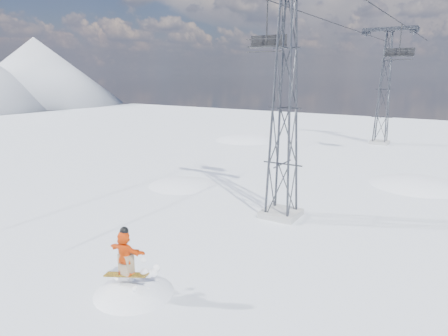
{
  "coord_description": "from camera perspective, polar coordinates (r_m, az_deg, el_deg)",
  "views": [
    {
      "loc": [
        8.41,
        -9.89,
        7.14
      ],
      "look_at": [
        -0.11,
        3.94,
        3.25
      ],
      "focal_mm": 32.0,
      "sensor_mm": 36.0,
      "label": 1
    }
  ],
  "objects": [
    {
      "name": "lift_chair_mid",
      "position": [
        35.84,
        23.75,
        14.8
      ],
      "size": [
        2.21,
        0.64,
        2.74
      ],
      "color": "black",
      "rests_on": "ground"
    },
    {
      "name": "ground",
      "position": [
        14.81,
        -7.96,
        -15.48
      ],
      "size": [
        120.0,
        120.0,
        0.0
      ],
      "primitive_type": "plane",
      "color": "white",
      "rests_on": "ground"
    },
    {
      "name": "lift_tower_near",
      "position": [
        19.51,
        8.64,
        8.41
      ],
      "size": [
        5.2,
        1.8,
        11.43
      ],
      "color": "#999999",
      "rests_on": "ground"
    },
    {
      "name": "snow_terrain",
      "position": [
        37.72,
        7.98,
        -12.99
      ],
      "size": [
        39.0,
        37.0,
        22.0
      ],
      "color": "white",
      "rests_on": "ground"
    },
    {
      "name": "lift_chair_near",
      "position": [
        22.67,
        6.19,
        17.43
      ],
      "size": [
        2.13,
        0.61,
        2.65
      ],
      "color": "black",
      "rests_on": "ground"
    },
    {
      "name": "lift_tower_far",
      "position": [
        43.59,
        21.93,
        10.33
      ],
      "size": [
        5.2,
        1.8,
        11.43
      ],
      "color": "#999999",
      "rests_on": "ground"
    },
    {
      "name": "haul_cables",
      "position": [
        30.58,
        18.09,
        19.82
      ],
      "size": [
        4.46,
        51.0,
        0.06
      ],
      "color": "black",
      "rests_on": "ground"
    },
    {
      "name": "snowboarder_jump",
      "position": [
        15.13,
        -12.39,
        -22.41
      ],
      "size": [
        4.4,
        4.4,
        6.39
      ],
      "color": "white",
      "rests_on": "ground"
    }
  ]
}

